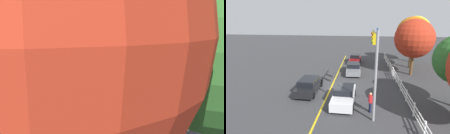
# 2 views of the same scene
# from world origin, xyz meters

# --- Properties ---
(ground_plane) EXTENTS (120.00, 120.00, 0.00)m
(ground_plane) POSITION_xyz_m (0.00, 0.00, 0.00)
(ground_plane) COLOR #38383A
(lane_center_stripe) EXTENTS (28.00, 0.16, 0.01)m
(lane_center_stripe) POSITION_xyz_m (-4.00, 0.00, 0.00)
(lane_center_stripe) COLOR gold
(lane_center_stripe) RESTS_ON ground_plane
(signal_assembly) EXTENTS (6.90, 0.38, 6.74)m
(signal_assembly) POSITION_xyz_m (3.77, 4.22, 4.73)
(signal_assembly) COLOR gray
(signal_assembly) RESTS_ON ground_plane
(car_0) EXTENTS (4.80, 1.94, 1.51)m
(car_0) POSITION_xyz_m (1.12, -2.02, 0.73)
(car_0) COLOR black
(car_0) RESTS_ON ground_plane
(car_1) EXTENTS (4.84, 2.15, 1.37)m
(car_1) POSITION_xyz_m (-6.22, 2.11, 0.67)
(car_1) COLOR slate
(car_1) RESTS_ON ground_plane
(car_3) EXTENTS (4.75, 1.99, 1.45)m
(car_3) POSITION_xyz_m (3.11, 1.77, 0.71)
(car_3) COLOR silver
(car_3) RESTS_ON ground_plane
(pedestrian) EXTENTS (0.45, 0.34, 1.69)m
(pedestrian) POSITION_xyz_m (4.56, 4.03, 0.93)
(pedestrian) COLOR #191E3F
(pedestrian) RESTS_ON ground_plane
(tree_1) EXTENTS (5.08, 5.08, 6.94)m
(tree_1) POSITION_xyz_m (6.50, 11.13, 4.39)
(tree_1) COLOR brown
(tree_1) RESTS_ON ground_plane
(tree_2) EXTENTS (4.14, 4.14, 6.19)m
(tree_2) POSITION_xyz_m (2.54, 11.15, 4.11)
(tree_2) COLOR brown
(tree_2) RESTS_ON ground_plane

